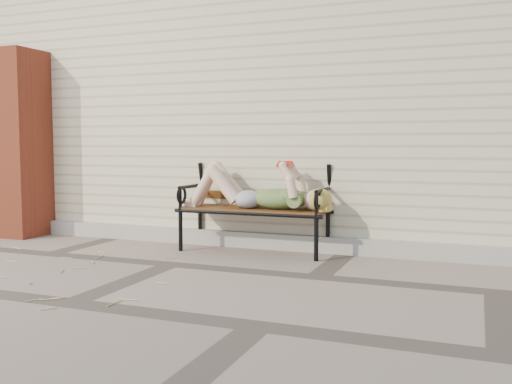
% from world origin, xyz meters
% --- Properties ---
extents(ground, '(80.00, 80.00, 0.00)m').
position_xyz_m(ground, '(0.00, 0.00, 0.00)').
color(ground, gray).
rests_on(ground, ground).
extents(house_wall, '(8.00, 4.00, 3.00)m').
position_xyz_m(house_wall, '(0.00, 3.00, 1.50)').
color(house_wall, beige).
rests_on(house_wall, ground).
extents(foundation_strip, '(8.00, 0.10, 0.15)m').
position_xyz_m(foundation_strip, '(0.00, 0.97, 0.07)').
color(foundation_strip, gray).
rests_on(foundation_strip, ground).
extents(brick_pillar, '(0.50, 0.50, 2.00)m').
position_xyz_m(brick_pillar, '(-2.30, 0.75, 1.00)').
color(brick_pillar, '#A74225').
rests_on(brick_pillar, ground).
extents(garden_bench, '(1.48, 0.59, 0.96)m').
position_xyz_m(garden_bench, '(0.43, 0.86, 0.54)').
color(garden_bench, black).
rests_on(garden_bench, ground).
extents(reading_woman, '(1.40, 0.32, 0.44)m').
position_xyz_m(reading_woman, '(0.44, 0.74, 0.57)').
color(reading_woman, '#0A3C47').
rests_on(reading_woman, ground).
extents(straw_scatter, '(2.80, 1.64, 0.01)m').
position_xyz_m(straw_scatter, '(-1.01, -0.68, 0.01)').
color(straw_scatter, tan).
rests_on(straw_scatter, ground).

